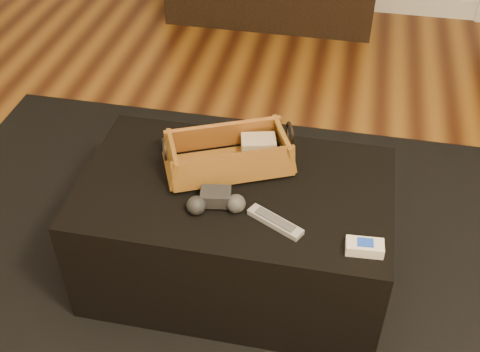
% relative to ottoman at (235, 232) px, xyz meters
% --- Properties ---
extents(area_rug, '(2.60, 2.00, 0.01)m').
position_rel_ottoman_xyz_m(area_rug, '(-0.00, -0.05, -0.22)').
color(area_rug, black).
rests_on(area_rug, floor).
extents(ottoman, '(1.00, 0.60, 0.42)m').
position_rel_ottoman_xyz_m(ottoman, '(0.00, 0.00, 0.00)').
color(ottoman, black).
rests_on(ottoman, area_rug).
extents(tv_remote, '(0.21, 0.15, 0.02)m').
position_rel_ottoman_xyz_m(tv_remote, '(-0.05, 0.06, 0.24)').
color(tv_remote, black).
rests_on(tv_remote, wicker_basket).
extents(cloth_bundle, '(0.13, 0.10, 0.06)m').
position_rel_ottoman_xyz_m(cloth_bundle, '(0.05, 0.16, 0.26)').
color(cloth_bundle, tan).
rests_on(cloth_bundle, wicker_basket).
extents(wicker_basket, '(0.46, 0.36, 0.14)m').
position_rel_ottoman_xyz_m(wicker_basket, '(-0.04, 0.09, 0.26)').
color(wicker_basket, '#9D6A23').
rests_on(wicker_basket, ottoman).
extents(game_controller, '(0.19, 0.12, 0.06)m').
position_rel_ottoman_xyz_m(game_controller, '(-0.03, -0.12, 0.24)').
color(game_controller, black).
rests_on(game_controller, ottoman).
extents(silver_remote, '(0.18, 0.12, 0.02)m').
position_rel_ottoman_xyz_m(silver_remote, '(0.15, -0.15, 0.22)').
color(silver_remote, '#9EA0A5').
rests_on(silver_remote, ottoman).
extents(cream_gadget, '(0.11, 0.06, 0.04)m').
position_rel_ottoman_xyz_m(cream_gadget, '(0.42, -0.20, 0.23)').
color(cream_gadget, beige).
rests_on(cream_gadget, ottoman).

